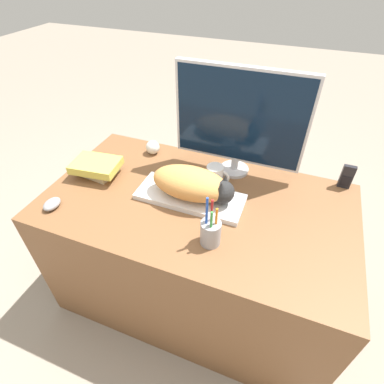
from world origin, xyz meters
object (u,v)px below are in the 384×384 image
object	(u,v)px
keyboard	(190,197)
baseball	(153,147)
coffee_mug	(215,175)
pen_cup	(211,232)
book_stack	(97,167)
monitor	(240,119)
phone	(347,177)
cat	(194,184)
computer_mouse	(52,204)

from	to	relation	value
keyboard	baseball	xyz separation A→B (m)	(-0.32, 0.28, 0.02)
keyboard	coffee_mug	xyz separation A→B (m)	(0.07, 0.15, 0.04)
pen_cup	book_stack	bearing A→B (deg)	161.96
monitor	pen_cup	size ratio (longest dim) A/B	2.65
keyboard	monitor	bearing A→B (deg)	65.23
phone	baseball	bearing A→B (deg)	-176.32
keyboard	book_stack	distance (m)	0.49
cat	computer_mouse	size ratio (longest dim) A/B	4.26
monitor	computer_mouse	world-z (taller)	monitor
pen_cup	baseball	size ratio (longest dim) A/B	3.09
computer_mouse	pen_cup	bearing A→B (deg)	4.92
keyboard	book_stack	world-z (taller)	book_stack
phone	book_stack	world-z (taller)	phone
cat	baseball	size ratio (longest dim) A/B	5.03
book_stack	computer_mouse	bearing A→B (deg)	-99.40
pen_cup	phone	size ratio (longest dim) A/B	1.92
cat	phone	distance (m)	0.70
cat	book_stack	distance (m)	0.51
baseball	pen_cup	bearing A→B (deg)	-44.75
computer_mouse	pen_cup	world-z (taller)	pen_cup
keyboard	phone	distance (m)	0.72
monitor	computer_mouse	size ratio (longest dim) A/B	6.92
monitor	baseball	distance (m)	0.51
pen_cup	baseball	xyz separation A→B (m)	(-0.48, 0.48, -0.02)
computer_mouse	phone	distance (m)	1.31
monitor	phone	xyz separation A→B (m)	(0.51, 0.06, -0.22)
baseball	phone	xyz separation A→B (m)	(0.96, 0.06, 0.02)
keyboard	coffee_mug	world-z (taller)	coffee_mug
pen_cup	cat	bearing A→B (deg)	125.09
monitor	computer_mouse	bearing A→B (deg)	-140.75
baseball	book_stack	world-z (taller)	book_stack
cat	monitor	xyz separation A→B (m)	(0.11, 0.27, 0.19)
coffee_mug	baseball	bearing A→B (deg)	161.81
monitor	baseball	xyz separation A→B (m)	(-0.45, 0.00, -0.24)
coffee_mug	book_stack	size ratio (longest dim) A/B	0.47
coffee_mug	cat	bearing A→B (deg)	-109.07
pen_cup	book_stack	xyz separation A→B (m)	(-0.65, 0.21, -0.01)
cat	baseball	world-z (taller)	cat
cat	phone	bearing A→B (deg)	28.67
coffee_mug	pen_cup	distance (m)	0.36
monitor	baseball	size ratio (longest dim) A/B	8.18
coffee_mug	computer_mouse	bearing A→B (deg)	-145.65
baseball	book_stack	size ratio (longest dim) A/B	0.31
book_stack	coffee_mug	bearing A→B (deg)	14.09
cat	computer_mouse	distance (m)	0.62
keyboard	cat	world-z (taller)	cat
keyboard	phone	size ratio (longest dim) A/B	4.08
keyboard	monitor	world-z (taller)	monitor
phone	computer_mouse	bearing A→B (deg)	-152.74
keyboard	computer_mouse	xyz separation A→B (m)	(-0.53, -0.26, 0.01)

